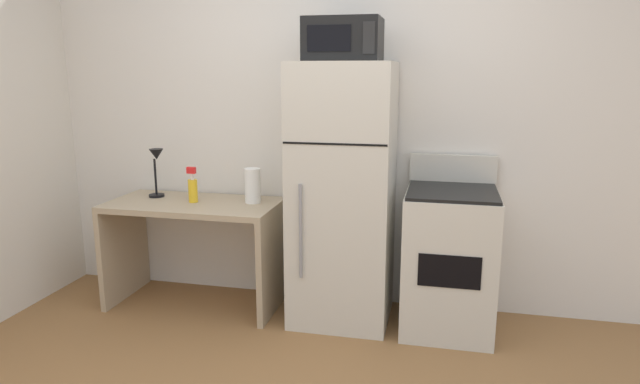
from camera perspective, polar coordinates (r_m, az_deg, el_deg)
wall_back_white at (r=3.87m, az=2.61°, el=7.37°), size 5.00×0.10×2.60m
desk at (r=3.97m, az=-12.89°, el=-4.18°), size 1.19×0.60×0.75m
desk_lamp at (r=4.09m, az=-16.66°, el=2.76°), size 0.14×0.12×0.35m
paper_towel_roll at (r=3.81m, az=-7.02°, el=0.67°), size 0.11×0.11×0.24m
spray_bottle at (r=3.90m, az=-13.10°, el=0.39°), size 0.06×0.06×0.25m
refrigerator at (r=3.57m, az=2.37°, el=-0.35°), size 0.64×0.61×1.70m
microwave at (r=3.47m, az=2.45°, el=15.55°), size 0.46×0.35×0.26m
oven_range at (r=3.62m, az=13.25°, el=-6.82°), size 0.57×0.61×1.10m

